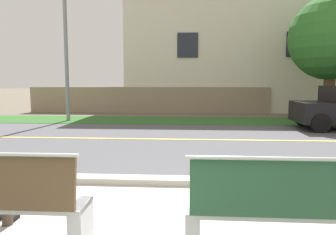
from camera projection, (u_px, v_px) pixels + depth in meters
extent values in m
plane|color=#665B4C|center=(174.00, 132.00, 10.93)|extent=(140.00, 140.00, 0.00)
cube|color=#ADA89E|center=(157.00, 181.00, 5.32)|extent=(44.00, 0.30, 0.11)
cube|color=#515156|center=(171.00, 139.00, 9.44)|extent=(52.00, 8.00, 0.01)
cube|color=#E0CC4C|center=(171.00, 139.00, 9.44)|extent=(48.00, 0.14, 0.01)
cube|color=#2D6026|center=(178.00, 120.00, 14.05)|extent=(48.00, 2.80, 0.02)
cube|color=silver|center=(81.00, 224.00, 3.31)|extent=(0.14, 0.40, 0.45)
cube|color=silver|center=(192.00, 227.00, 3.23)|extent=(0.14, 0.40, 0.45)
cube|color=silver|center=(288.00, 211.00, 3.15)|extent=(2.01, 0.44, 0.05)
cube|color=#285138|center=(296.00, 189.00, 2.92)|extent=(1.93, 0.12, 0.52)
cylinder|color=silver|center=(298.00, 159.00, 2.88)|extent=(2.01, 0.04, 0.04)
cylinder|color=#47382D|center=(7.00, 208.00, 3.76)|extent=(0.12, 0.12, 0.43)
cube|color=black|center=(11.00, 220.00, 3.86)|extent=(0.09, 0.24, 0.07)
cylinder|color=black|center=(321.00, 123.00, 10.62)|extent=(0.64, 0.18, 0.64)
cylinder|color=black|center=(303.00, 118.00, 12.29)|extent=(0.64, 0.18, 0.64)
cylinder|color=gray|center=(65.00, 28.00, 13.55)|extent=(0.16, 0.16, 7.81)
cylinder|color=brown|center=(328.00, 96.00, 13.80)|extent=(0.44, 0.44, 2.20)
sphere|color=#2D6B28|center=(332.00, 38.00, 13.53)|extent=(3.51, 3.51, 3.51)
cube|color=gray|center=(148.00, 100.00, 17.55)|extent=(13.00, 0.36, 1.40)
cube|color=beige|center=(233.00, 56.00, 20.10)|extent=(12.56, 6.40, 6.56)
cube|color=#232833|center=(188.00, 45.00, 17.06)|extent=(1.10, 0.06, 1.30)
cube|color=#232833|center=(297.00, 44.00, 16.67)|extent=(1.10, 0.06, 1.30)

